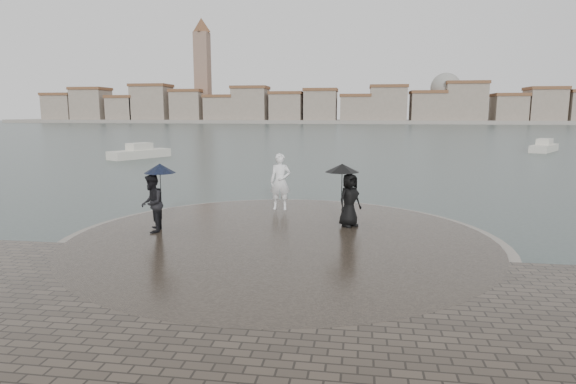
# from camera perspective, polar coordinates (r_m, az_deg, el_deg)

# --- Properties ---
(ground) EXTENTS (400.00, 400.00, 0.00)m
(ground) POSITION_cam_1_polar(r_m,az_deg,el_deg) (10.65, -3.95, -11.97)
(ground) COLOR #2B3835
(ground) RESTS_ON ground
(kerb_ring) EXTENTS (12.50, 12.50, 0.32)m
(kerb_ring) POSITION_cam_1_polar(r_m,az_deg,el_deg) (13.86, -0.81, -6.14)
(kerb_ring) COLOR gray
(kerb_ring) RESTS_ON ground
(quay_tip) EXTENTS (11.90, 11.90, 0.36)m
(quay_tip) POSITION_cam_1_polar(r_m,az_deg,el_deg) (13.86, -0.81, -6.06)
(quay_tip) COLOR #2D261E
(quay_tip) RESTS_ON ground
(statue) EXTENTS (0.78, 0.55, 2.05)m
(statue) POSITION_cam_1_polar(r_m,az_deg,el_deg) (17.50, -0.92, 1.24)
(statue) COLOR white
(statue) RESTS_ON quay_tip
(visitor_left) EXTENTS (1.15, 1.06, 2.04)m
(visitor_left) POSITION_cam_1_polar(r_m,az_deg,el_deg) (14.71, -15.65, -0.48)
(visitor_left) COLOR black
(visitor_left) RESTS_ON quay_tip
(visitor_right) EXTENTS (1.27, 1.12, 1.95)m
(visitor_right) POSITION_cam_1_polar(r_m,az_deg,el_deg) (15.00, 7.04, 0.19)
(visitor_right) COLOR black
(visitor_right) RESTS_ON quay_tip
(far_skyline) EXTENTS (260.00, 20.00, 37.00)m
(far_skyline) POSITION_cam_1_polar(r_m,az_deg,el_deg) (170.60, 5.84, 9.97)
(far_skyline) COLOR gray
(far_skyline) RESTS_ON ground
(boats) EXTENTS (40.79, 18.04, 1.50)m
(boats) POSITION_cam_1_polar(r_m,az_deg,el_deg) (45.08, 8.20, 4.88)
(boats) COLOR beige
(boats) RESTS_ON ground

